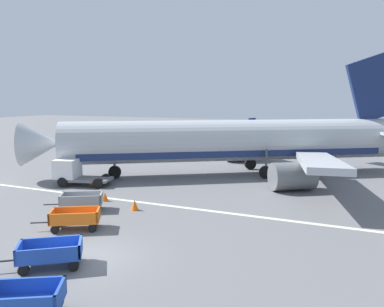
{
  "coord_description": "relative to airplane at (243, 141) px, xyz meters",
  "views": [
    {
      "loc": [
        10.39,
        -12.7,
        6.91
      ],
      "look_at": [
        -0.89,
        13.29,
        2.8
      ],
      "focal_mm": 35.53,
      "sensor_mm": 36.0,
      "label": 1
    }
  ],
  "objects": [
    {
      "name": "service_truck_beside_carts",
      "position": [
        -11.24,
        -9.72,
        -1.95
      ],
      "size": [
        4.73,
        3.04,
        2.1
      ],
      "color": "slate",
      "rests_on": "ground"
    },
    {
      "name": "baggage_cart_nearest",
      "position": [
        0.08,
        -25.32,
        -2.45
      ],
      "size": [
        3.45,
        2.45,
        1.07
      ],
      "color": "#234CB2",
      "rests_on": "ground"
    },
    {
      "name": "traffic_cone_mid_apron",
      "position": [
        -9.81,
        -9.16,
        -2.7
      ],
      "size": [
        0.54,
        0.54,
        0.71
      ],
      "primitive_type": "cone",
      "color": "orange",
      "rests_on": "ground"
    },
    {
      "name": "traffic_cone_near_plane",
      "position": [
        -2.99,
        -13.75,
        -2.72
      ],
      "size": [
        0.51,
        0.51,
        0.66
      ],
      "primitive_type": "cone",
      "color": "orange",
      "rests_on": "ground"
    },
    {
      "name": "airplane",
      "position": [
        0.0,
        0.0,
        0.0
      ],
      "size": [
        33.48,
        28.07,
        11.34
      ],
      "color": "#B2B7BC",
      "rests_on": "ground"
    },
    {
      "name": "apron_stripe",
      "position": [
        -0.95,
        -12.04,
        -3.05
      ],
      "size": [
        120.0,
        0.36,
        0.01
      ],
      "primitive_type": "cube",
      "color": "silver",
      "rests_on": "ground"
    },
    {
      "name": "ground_plane",
      "position": [
        -0.95,
        -20.67,
        -3.05
      ],
      "size": [
        220.0,
        220.0,
        0.0
      ],
      "primitive_type": "plane",
      "color": "slate"
    },
    {
      "name": "baggage_cart_third_in_row",
      "position": [
        -4.01,
        -18.01,
        -2.45
      ],
      "size": [
        3.44,
        2.47,
        1.07
      ],
      "color": "orange",
      "rests_on": "ground"
    },
    {
      "name": "traffic_cone_by_carts",
      "position": [
        -5.98,
        -12.72,
        -2.75
      ],
      "size": [
        0.46,
        0.46,
        0.6
      ],
      "primitive_type": "cone",
      "color": "orange",
      "rests_on": "ground"
    },
    {
      "name": "baggage_cart_second_in_row",
      "position": [
        -1.84,
        -22.08,
        -2.45
      ],
      "size": [
        3.3,
        2.69,
        1.07
      ],
      "color": "#234CB2",
      "rests_on": "ground"
    },
    {
      "name": "baggage_cart_fourth_in_row",
      "position": [
        -5.99,
        -15.09,
        -2.45
      ],
      "size": [
        3.43,
        2.48,
        1.07
      ],
      "color": "gray",
      "rests_on": "ground"
    }
  ]
}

